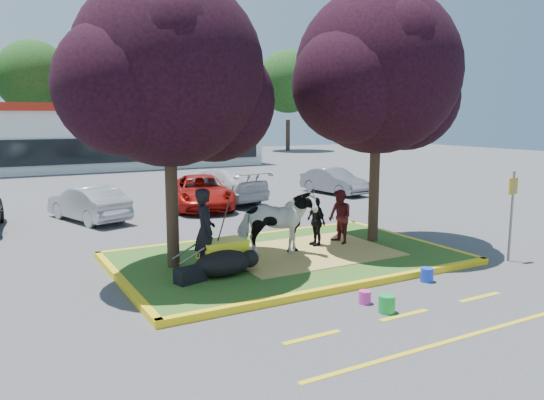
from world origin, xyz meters
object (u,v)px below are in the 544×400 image
bucket_pink (365,297)px  handler (205,231)px  wheelbarrow (223,250)px  bucket_blue (427,275)px  calf (223,263)px  bucket_green (387,304)px  car_silver (88,203)px  cow (277,223)px  sign_post (512,207)px

bucket_pink → handler: bearing=125.9°
bucket_pink → wheelbarrow: bearing=120.0°
handler → bucket_blue: handler is taller
calf → bucket_pink: size_ratio=5.06×
calf → bucket_green: bearing=-37.9°
wheelbarrow → car_silver: 8.34m
cow → calf: size_ratio=1.47×
handler → sign_post: bearing=-99.0°
sign_post → car_silver: (-8.21, 10.46, -0.76)m
bucket_green → car_silver: bearing=105.2°
wheelbarrow → bucket_pink: size_ratio=7.27×
calf → bucket_green: size_ratio=3.95×
handler → bucket_green: bearing=-139.9°
bucket_blue → calf: bearing=151.9°
handler → car_silver: 8.29m
car_silver → cow: bearing=94.6°
bucket_green → sign_post: bearing=13.8°
bucket_green → handler: bearing=121.8°
bucket_blue → cow: bearing=123.9°
calf → sign_post: bearing=5.5°
wheelbarrow → bucket_green: 3.92m
bucket_pink → car_silver: 11.57m
cow → car_silver: 8.26m
bucket_pink → car_silver: size_ratio=0.07×
calf → sign_post: sign_post is taller
handler → calf: bearing=-138.8°
bucket_green → bucket_blue: size_ratio=1.08×
handler → wheelbarrow: handler is taller
sign_post → bucket_green: bearing=-170.1°
cow → wheelbarrow: cow is taller
bucket_green → car_silver: 12.13m
handler → bucket_pink: size_ratio=7.41×
bucket_pink → calf: bearing=126.3°
wheelbarrow → calf: bearing=-117.4°
calf → bucket_blue: bearing=-7.6°
calf → bucket_pink: bearing=-33.2°
bucket_blue → wheelbarrow: bearing=146.6°
cow → handler: 2.20m
handler → bucket_pink: (2.11, -2.91, -0.97)m
car_silver → handler: bearing=79.3°
cow → bucket_pink: 3.59m
handler → sign_post: (7.19, -2.25, 0.27)m
calf → car_silver: car_silver is taller
sign_post → bucket_green: (-5.03, -1.24, -1.21)m
handler → bucket_blue: size_ratio=6.22×
cow → bucket_green: bearing=-163.3°
bucket_green → car_silver: (-3.18, 11.70, 0.45)m
calf → sign_post: 7.24m
wheelbarrow → car_silver: bearing=97.1°
calf → bucket_pink: (1.86, -2.53, -0.30)m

